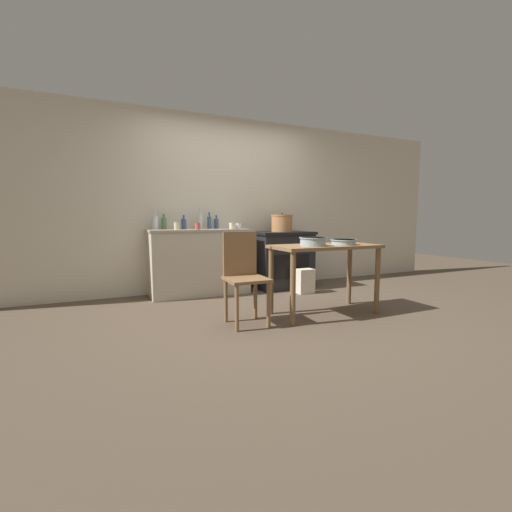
{
  "coord_description": "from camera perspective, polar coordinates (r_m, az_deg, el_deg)",
  "views": [
    {
      "loc": [
        -1.77,
        -3.34,
        1.06
      ],
      "look_at": [
        0.0,
        0.52,
        0.59
      ],
      "focal_mm": 24.0,
      "sensor_mm": 36.0,
      "label": 1
    }
  ],
  "objects": [
    {
      "name": "cup_mid_right",
      "position": [
        4.9,
        -2.94,
        4.99
      ],
      "size": [
        0.08,
        0.08,
        0.08
      ],
      "primitive_type": "cylinder",
      "color": "silver",
      "rests_on": "counter_cabinet"
    },
    {
      "name": "stove",
      "position": [
        5.29,
        4.33,
        -0.58
      ],
      "size": [
        0.88,
        0.63,
        0.86
      ],
      "color": "black",
      "rests_on": "ground_plane"
    },
    {
      "name": "wall_back",
      "position": [
        5.24,
        -4.89,
        8.58
      ],
      "size": [
        8.0,
        0.07,
        2.55
      ],
      "color": "beige",
      "rests_on": "ground_plane"
    },
    {
      "name": "bottle_left",
      "position": [
        4.8,
        -16.48,
        5.42
      ],
      "size": [
        0.08,
        0.08,
        0.25
      ],
      "color": "silver",
      "rests_on": "counter_cabinet"
    },
    {
      "name": "bottle_center_left",
      "position": [
        4.86,
        -11.93,
        5.29
      ],
      "size": [
        0.07,
        0.07,
        0.19
      ],
      "color": "#3D5675",
      "rests_on": "counter_cabinet"
    },
    {
      "name": "ground_plane",
      "position": [
        3.93,
        3.23,
        -9.42
      ],
      "size": [
        14.0,
        14.0,
        0.0
      ],
      "primitive_type": "plane",
      "color": "brown"
    },
    {
      "name": "counter_cabinet",
      "position": [
        4.85,
        -9.4,
        -0.96
      ],
      "size": [
        1.38,
        0.53,
        0.91
      ],
      "color": "beige",
      "rests_on": "ground_plane"
    },
    {
      "name": "flour_sack",
      "position": [
        4.94,
        8.16,
        -4.15
      ],
      "size": [
        0.24,
        0.17,
        0.35
      ],
      "primitive_type": "cube",
      "color": "beige",
      "rests_on": "ground_plane"
    },
    {
      "name": "bottle_center",
      "position": [
        4.95,
        -9.28,
        5.83
      ],
      "size": [
        0.06,
        0.06,
        0.3
      ],
      "color": "silver",
      "rests_on": "counter_cabinet"
    },
    {
      "name": "bottle_far_left",
      "position": [
        5.04,
        -6.62,
        5.41
      ],
      "size": [
        0.07,
        0.07,
        0.2
      ],
      "color": "#3D5675",
      "rests_on": "counter_cabinet"
    },
    {
      "name": "bottle_mid_left",
      "position": [
        4.87,
        -15.1,
        5.28
      ],
      "size": [
        0.07,
        0.07,
        0.21
      ],
      "color": "#517F5B",
      "rests_on": "counter_cabinet"
    },
    {
      "name": "work_table",
      "position": [
        3.85,
        11.41,
        -0.05
      ],
      "size": [
        1.19,
        0.57,
        0.77
      ],
      "color": "olive",
      "rests_on": "ground_plane"
    },
    {
      "name": "cup_far_right",
      "position": [
        4.65,
        -9.7,
        4.92
      ],
      "size": [
        0.07,
        0.07,
        0.09
      ],
      "primitive_type": "cylinder",
      "color": "#B74C42",
      "rests_on": "counter_cabinet"
    },
    {
      "name": "cup_right",
      "position": [
        4.84,
        -4.01,
        5.03
      ],
      "size": [
        0.08,
        0.08,
        0.09
      ],
      "primitive_type": "cylinder",
      "color": "beige",
      "rests_on": "counter_cabinet"
    },
    {
      "name": "chair",
      "position": [
        3.46,
        -2.02,
        -3.07
      ],
      "size": [
        0.41,
        0.41,
        0.93
      ],
      "rotation": [
        0.0,
        0.0,
        -0.02
      ],
      "color": "olive",
      "rests_on": "ground_plane"
    },
    {
      "name": "mixing_bowl_small",
      "position": [
        3.89,
        14.39,
        2.33
      ],
      "size": [
        0.28,
        0.28,
        0.06
      ],
      "color": "#93A8B2",
      "rests_on": "work_table"
    },
    {
      "name": "cup_end_right",
      "position": [
        4.71,
        -13.08,
        4.92
      ],
      "size": [
        0.07,
        0.07,
        0.1
      ],
      "primitive_type": "cylinder",
      "color": "beige",
      "rests_on": "counter_cabinet"
    },
    {
      "name": "bottle_center_right",
      "position": [
        4.96,
        -7.79,
        5.58
      ],
      "size": [
        0.06,
        0.06,
        0.24
      ],
      "color": "#3D5675",
      "rests_on": "counter_cabinet"
    },
    {
      "name": "stock_pot",
      "position": [
        5.23,
        4.33,
        5.48
      ],
      "size": [
        0.33,
        0.33,
        0.28
      ],
      "color": "#B77A47",
      "rests_on": "stove"
    },
    {
      "name": "mixing_bowl_large",
      "position": [
        3.65,
        9.46,
        2.47
      ],
      "size": [
        0.29,
        0.29,
        0.09
      ],
      "color": "#93A8B2",
      "rests_on": "work_table"
    }
  ]
}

